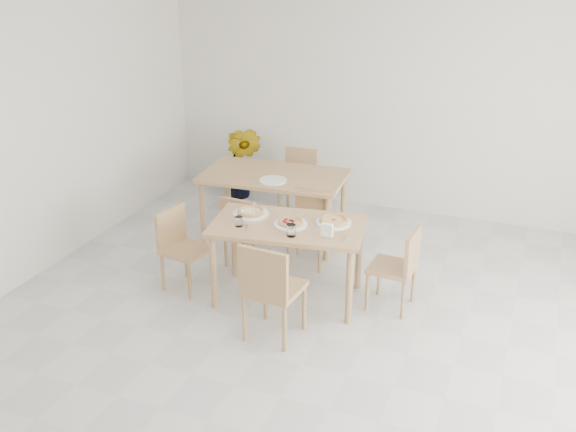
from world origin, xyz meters
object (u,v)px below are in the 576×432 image
at_px(main_table, 288,233).
at_px(plate_mushroom, 251,214).
at_px(chair_west, 180,243).
at_px(second_table, 274,181).
at_px(chair_back_s, 243,226).
at_px(chair_east, 400,263).
at_px(pizza_mushroom, 251,211).
at_px(plate_empty, 273,180).
at_px(plate_pepperoni, 291,224).
at_px(plate_margherita, 334,223).
at_px(potted_plant, 241,162).
at_px(pizza_pepperoni, 291,222).
at_px(tumbler_b, 291,230).
at_px(chair_back_n, 298,177).
at_px(chair_south, 270,286).
at_px(pizza_margherita, 334,220).
at_px(chair_north, 311,221).
at_px(napkin_holder, 327,231).
at_px(tumbler_a, 239,221).

relative_size(main_table, plate_mushroom, 4.39).
height_order(main_table, chair_west, chair_west).
distance_m(second_table, chair_back_s, 0.80).
distance_m(main_table, chair_east, 1.04).
distance_m(pizza_mushroom, plate_empty, 0.93).
bearing_deg(plate_pepperoni, plate_margherita, 27.64).
height_order(main_table, chair_back_s, chair_back_s).
xyz_separation_m(chair_east, potted_plant, (-2.51, 2.01, 0.02)).
xyz_separation_m(pizza_pepperoni, second_table, (-0.67, 1.21, -0.11)).
height_order(tumbler_b, chair_back_n, tumbler_b).
relative_size(chair_south, pizza_margherita, 2.67).
relative_size(plate_margherita, potted_plant, 0.34).
height_order(main_table, chair_north, chair_north).
bearing_deg(chair_west, main_table, -69.53).
xyz_separation_m(pizza_mushroom, pizza_pepperoni, (0.43, -0.09, 0.00)).
distance_m(chair_south, pizza_margherita, 0.95).
bearing_deg(chair_west, chair_north, -33.40).
bearing_deg(chair_back_n, potted_plant, 161.55).
xyz_separation_m(chair_east, napkin_holder, (-0.58, -0.33, 0.36)).
bearing_deg(second_table, tumbler_b, -66.13).
bearing_deg(pizza_margherita, pizza_pepperoni, -152.36).
distance_m(plate_margherita, potted_plant, 2.79).
relative_size(pizza_margherita, pizza_pepperoni, 1.23).
bearing_deg(second_table, main_table, -66.07).
bearing_deg(chair_back_n, tumbler_a, -86.66).
relative_size(second_table, chair_back_s, 2.07).
height_order(chair_north, napkin_holder, napkin_holder).
bearing_deg(main_table, chair_west, -179.38).
height_order(napkin_holder, chair_back_s, napkin_holder).
bearing_deg(tumbler_b, chair_south, -89.69).
height_order(pizza_margherita, second_table, pizza_margherita).
bearing_deg(chair_west, potted_plant, 22.66).
distance_m(chair_east, napkin_holder, 0.76).
distance_m(chair_north, tumbler_a, 1.11).
relative_size(chair_west, second_table, 0.49).
distance_m(main_table, chair_south, 0.74).
height_order(main_table, plate_mushroom, plate_mushroom).
relative_size(chair_west, chair_back_n, 1.00).
distance_m(pizza_margherita, chair_back_n, 2.09).
bearing_deg(napkin_holder, pizza_pepperoni, 163.86).
relative_size(main_table, chair_south, 1.66).
bearing_deg(second_table, plate_mushroom, -82.20).
distance_m(plate_margherita, plate_mushroom, 0.78).
xyz_separation_m(pizza_mushroom, napkin_holder, (0.82, -0.21, 0.03)).
relative_size(tumbler_a, plate_empty, 0.31).
height_order(napkin_holder, chair_back_n, napkin_holder).
bearing_deg(chair_back_s, plate_margherita, 171.23).
bearing_deg(pizza_pepperoni, chair_north, 97.13).
height_order(plate_margherita, second_table, plate_margherita).
height_order(plate_mushroom, pizza_mushroom, pizza_mushroom).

